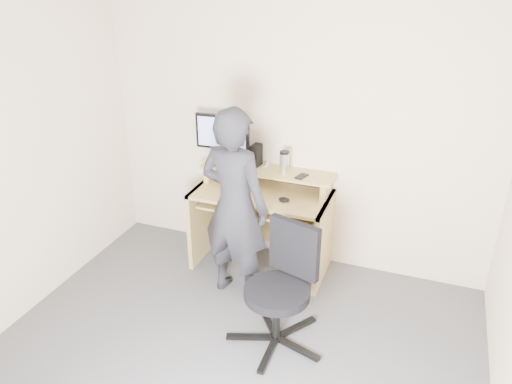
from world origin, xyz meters
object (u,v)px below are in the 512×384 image
Objects in this scene: office_chair at (283,282)px; person at (235,206)px; monitor at (223,135)px; desk at (264,209)px.

office_chair is 0.55× the size of person.
person is (0.35, -0.57, -0.37)m from monitor.
desk is at bearing 133.77° from office_chair.
desk is 0.73× the size of person.
desk is 0.76m from monitor.
desk is at bearing -8.86° from monitor.
monitor is at bearing -47.98° from person.
desk is 0.60m from person.
office_chair is at bearing -63.03° from desk.
person reaches higher than office_chair.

